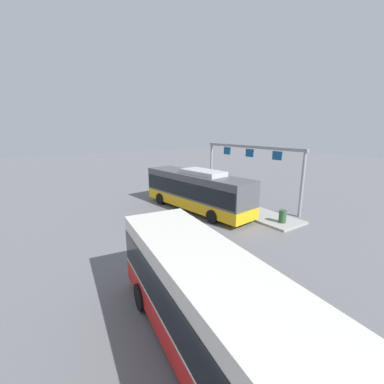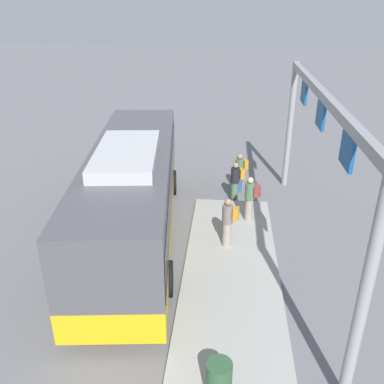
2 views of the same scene
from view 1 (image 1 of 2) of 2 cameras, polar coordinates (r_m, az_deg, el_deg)
name	(u,v)px [view 1 (image 1 of 2)]	position (r m, az deg, el deg)	size (l,w,h in m)	color
ground_plane	(196,210)	(21.68, 0.90, -4.01)	(120.00, 120.00, 0.00)	slate
platform_curb	(243,209)	(22.12, 11.21, -3.70)	(10.00, 2.80, 0.16)	#9E9E99
bus_main	(196,189)	(21.20, 0.92, 0.66)	(10.73, 3.65, 3.46)	#EAAD14
bus_background_left	(211,305)	(7.92, 4.30, -23.59)	(9.93, 3.85, 3.10)	red
person_boarding	(201,186)	(26.63, 2.09, 1.30)	(0.53, 0.61, 1.67)	#334C8C
person_waiting_near	(222,189)	(24.69, 6.58, 0.62)	(0.41, 0.57, 1.67)	gray
person_waiting_mid	(229,194)	(22.94, 8.05, -0.44)	(0.38, 0.55, 1.67)	gray
person_waiting_far	(206,188)	(25.76, 3.11, 0.86)	(0.50, 0.60, 1.67)	#476B4C
platform_sign_gantry	(249,160)	(24.17, 12.47, 6.83)	(11.19, 0.24, 5.20)	gray
trash_bin	(283,216)	(19.38, 19.28, -5.07)	(0.52, 0.52, 0.90)	#2D5133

